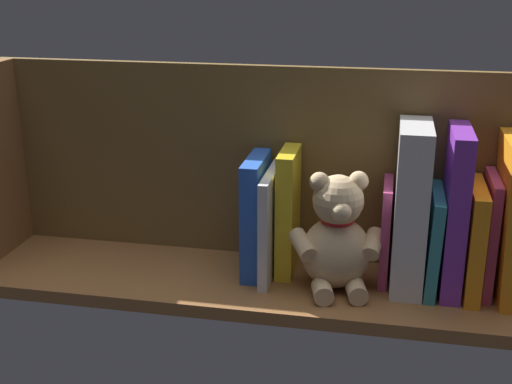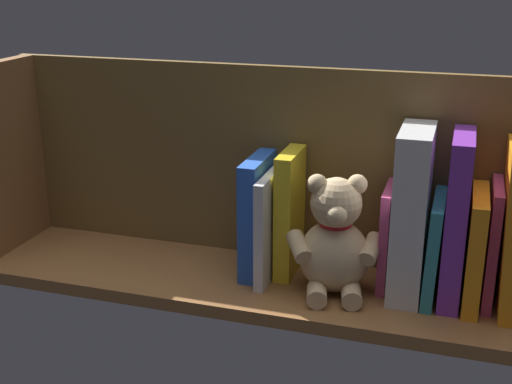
% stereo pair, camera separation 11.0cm
% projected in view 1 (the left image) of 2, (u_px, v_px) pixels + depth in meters
% --- Properties ---
extents(ground_plane, '(0.98, 0.24, 0.02)m').
position_uv_depth(ground_plane, '(256.00, 282.00, 1.15)').
color(ground_plane, brown).
extents(shelf_back_panel, '(0.98, 0.02, 0.34)m').
position_uv_depth(shelf_back_panel, '(267.00, 163.00, 1.19)').
color(shelf_back_panel, brown).
rests_on(shelf_back_panel, ground_plane).
extents(book_1, '(0.04, 0.14, 0.26)m').
position_uv_depth(book_1, '(508.00, 219.00, 1.05)').
color(book_1, orange).
rests_on(book_1, ground_plane).
extents(book_2, '(0.01, 0.12, 0.19)m').
position_uv_depth(book_2, '(488.00, 234.00, 1.08)').
color(book_2, '#B23F72').
rests_on(book_2, ground_plane).
extents(book_3, '(0.02, 0.14, 0.18)m').
position_uv_depth(book_3, '(473.00, 239.00, 1.07)').
color(book_3, orange).
rests_on(book_3, ground_plane).
extents(book_4, '(0.03, 0.14, 0.26)m').
position_uv_depth(book_4, '(454.00, 211.00, 1.07)').
color(book_4, purple).
rests_on(book_4, ground_plane).
extents(book_5, '(0.02, 0.14, 0.16)m').
position_uv_depth(book_5, '(433.00, 240.00, 1.09)').
color(book_5, teal).
rests_on(book_5, ground_plane).
extents(dictionary_thick_white, '(0.05, 0.14, 0.27)m').
position_uv_depth(dictionary_thick_white, '(411.00, 208.00, 1.08)').
color(dictionary_thick_white, silver).
rests_on(dictionary_thick_white, ground_plane).
extents(book_6, '(0.01, 0.11, 0.17)m').
position_uv_depth(book_6, '(385.00, 231.00, 1.12)').
color(book_6, '#B23F72').
rests_on(book_6, ground_plane).
extents(teddy_bear, '(0.15, 0.14, 0.19)m').
position_uv_depth(teddy_bear, '(337.00, 238.00, 1.08)').
color(teddy_bear, '#D1B284').
rests_on(teddy_bear, ground_plane).
extents(book_7, '(0.03, 0.10, 0.21)m').
position_uv_depth(book_7, '(288.00, 212.00, 1.14)').
color(book_7, yellow).
rests_on(book_7, ground_plane).
extents(book_8, '(0.02, 0.15, 0.18)m').
position_uv_depth(book_8, '(271.00, 224.00, 1.13)').
color(book_8, silver).
rests_on(book_8, ground_plane).
extents(book_9, '(0.03, 0.13, 0.20)m').
position_uv_depth(book_9, '(256.00, 215.00, 1.14)').
color(book_9, blue).
rests_on(book_9, ground_plane).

